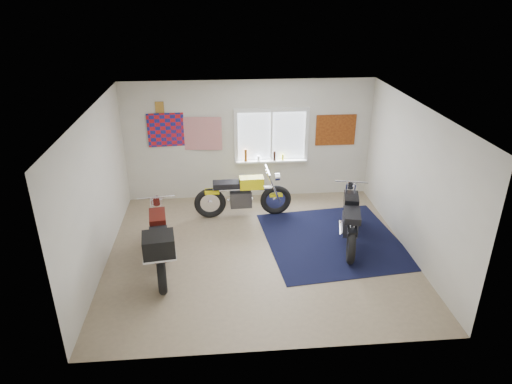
{
  "coord_description": "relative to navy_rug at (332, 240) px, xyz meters",
  "views": [
    {
      "loc": [
        -0.68,
        -7.19,
        4.53
      ],
      "look_at": [
        -0.02,
        0.4,
        1.05
      ],
      "focal_mm": 32.0,
      "sensor_mm": 36.0,
      "label": 1
    }
  ],
  "objects": [
    {
      "name": "ground",
      "position": [
        -1.46,
        -0.31,
        -0.01
      ],
      "size": [
        5.5,
        5.5,
        0.0
      ],
      "primitive_type": "plane",
      "color": "#9E896B",
      "rests_on": "ground"
    },
    {
      "name": "yellow_triumph",
      "position": [
        -1.67,
        1.19,
        0.45
      ],
      "size": [
        2.07,
        0.62,
        1.04
      ],
      "rotation": [
        0.0,
        0.0,
        0.03
      ],
      "color": "black",
      "rests_on": "ground"
    },
    {
      "name": "room_shell",
      "position": [
        -1.46,
        -0.31,
        1.63
      ],
      "size": [
        5.5,
        5.5,
        5.5
      ],
      "color": "white",
      "rests_on": "ground"
    },
    {
      "name": "triumph_poster",
      "position": [
        0.49,
        2.17,
        1.54
      ],
      "size": [
        0.9,
        0.03,
        0.7
      ],
      "primitive_type": "cube",
      "color": "#A54C14",
      "rests_on": "room_shell"
    },
    {
      "name": "black_chrome_bike",
      "position": [
        0.28,
        -0.08,
        0.46
      ],
      "size": [
        0.73,
        2.04,
        1.06
      ],
      "rotation": [
        0.0,
        0.0,
        1.34
      ],
      "color": "black",
      "rests_on": "navy_rug"
    },
    {
      "name": "window_assembly",
      "position": [
        -0.96,
        2.16,
        1.36
      ],
      "size": [
        1.66,
        0.17,
        1.26
      ],
      "color": "white",
      "rests_on": "room_shell"
    },
    {
      "name": "navy_rug",
      "position": [
        0.0,
        0.0,
        0.0
      ],
      "size": [
        2.76,
        2.85,
        0.01
      ],
      "primitive_type": "cube",
      "rotation": [
        0.0,
        0.0,
        0.1
      ],
      "color": "black",
      "rests_on": "ground"
    },
    {
      "name": "oil_bottles",
      "position": [
        -1.22,
        2.09,
        1.01
      ],
      "size": [
        0.9,
        0.07,
        0.28
      ],
      "color": "brown",
      "rests_on": "window_assembly"
    },
    {
      "name": "maroon_tourer",
      "position": [
        -3.19,
        -0.79,
        0.57
      ],
      "size": [
        0.78,
        2.18,
        1.11
      ],
      "rotation": [
        0.0,
        0.0,
        1.7
      ],
      "color": "black",
      "rests_on": "ground"
    },
    {
      "name": "flag_display",
      "position": [
        -3.36,
        2.17,
        2.14
      ],
      "size": [
        1.6,
        0.1,
        1.17
      ],
      "color": "red",
      "rests_on": "room_shell"
    }
  ]
}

